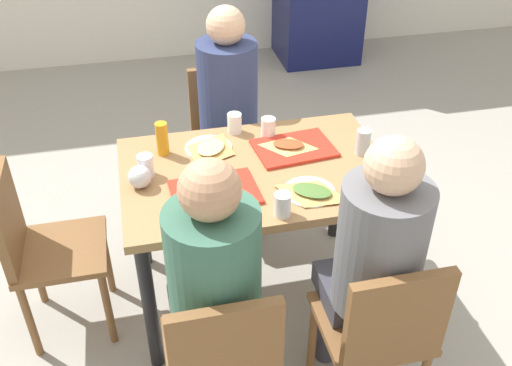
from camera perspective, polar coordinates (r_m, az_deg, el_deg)
The scene contains 24 objects.
ground_plane at distance 3.10m, azimuth 0.00°, elevation -10.54°, with size 10.00×10.00×0.02m, color #9E998E.
main_table at distance 2.66m, azimuth 0.00°, elevation -0.43°, with size 1.20×0.80×0.76m.
chair_near_left at distance 2.16m, azimuth -3.26°, elevation -16.74°, with size 0.40×0.40×0.87m.
chair_near_right at distance 2.29m, azimuth 12.10°, elevation -13.79°, with size 0.40×0.40×0.87m.
chair_far_side at distance 3.39m, azimuth -2.96°, elevation 5.10°, with size 0.40×0.40×0.87m.
chair_left_end at distance 2.75m, azimuth -20.46°, elevation -5.57°, with size 0.40×0.40×0.87m.
person_in_red at distance 2.07m, azimuth -4.19°, elevation -9.52°, with size 0.32×0.42×1.28m.
person_in_brown_jacket at distance 2.20m, azimuth 11.47°, elevation -6.92°, with size 0.32×0.42×1.28m.
person_far_side at distance 3.15m, azimuth -2.63°, elevation 7.72°, with size 0.32×0.42×1.28m.
tray_red_near at distance 2.45m, azimuth -4.05°, elevation -0.88°, with size 0.36×0.26×0.02m, color red.
tray_red_far at distance 2.74m, azimuth 3.72°, elevation 3.42°, with size 0.36×0.26×0.02m, color red.
paper_plate_center at distance 2.76m, azimuth -4.68°, elevation 3.47°, with size 0.22×0.22×0.01m, color white.
paper_plate_near_edge at distance 2.47m, azimuth 5.22°, elevation -0.84°, with size 0.22×0.22×0.01m, color white.
pizza_slice_a at distance 2.43m, azimuth -3.69°, elevation -0.74°, with size 0.18×0.23×0.02m.
pizza_slice_b at distance 2.73m, azimuth 3.17°, elevation 3.72°, with size 0.24×0.19×0.02m.
pizza_slice_c at distance 2.73m, azimuth -4.46°, elevation 3.41°, with size 0.26×0.28×0.02m.
pizza_slice_d at distance 2.44m, azimuth 5.48°, elevation -0.86°, with size 0.28×0.25×0.02m.
plastic_cup_a at distance 2.86m, azimuth -2.12°, elevation 5.86°, with size 0.07×0.07×0.10m, color white.
plastic_cup_b at distance 2.31m, azimuth 2.61°, elevation -2.13°, with size 0.07×0.07×0.10m, color white.
plastic_cup_c at distance 2.58m, azimuth -10.74°, elevation 1.68°, with size 0.07×0.07×0.10m, color white.
plastic_cup_d at distance 2.82m, azimuth 1.20°, elevation 5.41°, with size 0.07×0.07×0.10m, color white.
soda_can at distance 2.73m, azimuth 10.43°, elevation 3.96°, with size 0.07×0.07×0.12m, color #B7BCC6.
condiment_bottle at distance 2.70m, azimuth -9.15°, elevation 4.29°, with size 0.06×0.06×0.16m, color orange.
foil_bundle at distance 2.51m, azimuth -11.29°, elevation 0.60°, with size 0.10×0.10×0.10m, color silver.
Camera 1 is at (-0.48, -2.10, 2.21)m, focal length 40.93 mm.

